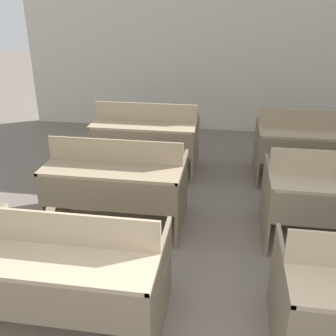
{
  "coord_description": "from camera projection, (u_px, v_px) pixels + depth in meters",
  "views": [
    {
      "loc": [
        0.01,
        -0.51,
        2.1
      ],
      "look_at": [
        -0.47,
        2.56,
        0.73
      ],
      "focal_mm": 42.0,
      "sensor_mm": 36.0,
      "label": 1
    }
  ],
  "objects": [
    {
      "name": "wall_back",
      "position": [
        232.0,
        36.0,
        6.07
      ],
      "size": [
        6.73,
        0.06,
        3.04
      ],
      "color": "beige",
      "rests_on": "ground_plane"
    },
    {
      "name": "bench_second_left",
      "position": [
        117.0,
        182.0,
        3.77
      ],
      "size": [
        1.28,
        0.8,
        0.89
      ],
      "color": "#796A53",
      "rests_on": "ground_plane"
    },
    {
      "name": "bench_third_left",
      "position": [
        146.0,
        136.0,
        4.98
      ],
      "size": [
        1.28,
        0.8,
        0.89
      ],
      "color": "gray",
      "rests_on": "ground_plane"
    },
    {
      "name": "bench_third_right",
      "position": [
        312.0,
        145.0,
        4.69
      ],
      "size": [
        1.28,
        0.8,
        0.89
      ],
      "color": "#796A53",
      "rests_on": "ground_plane"
    },
    {
      "name": "bench_front_left",
      "position": [
        65.0,
        270.0,
        2.56
      ],
      "size": [
        1.28,
        0.8,
        0.89
      ],
      "color": "#82725B",
      "rests_on": "ground_plane"
    }
  ]
}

